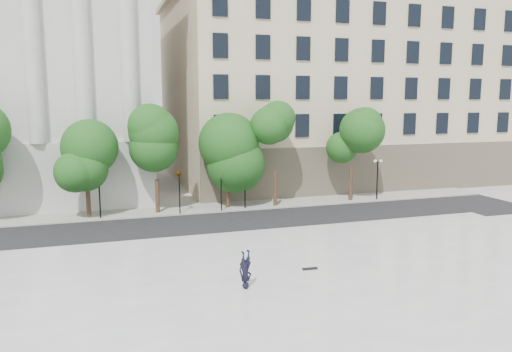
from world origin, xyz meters
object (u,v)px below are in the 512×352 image
at_px(skateboard, 310,269).
at_px(person_lying, 246,283).
at_px(traffic_light_east, 221,169).
at_px(traffic_light_west, 179,171).

bearing_deg(skateboard, person_lying, -155.43).
distance_m(traffic_light_east, person_lying, 19.19).
xyz_separation_m(traffic_light_west, traffic_light_east, (3.56, 0.00, 0.01)).
xyz_separation_m(person_lying, skateboard, (4.08, 1.56, -0.21)).
xyz_separation_m(traffic_light_east, person_lying, (-3.37, -18.65, -3.01)).
relative_size(traffic_light_west, person_lying, 2.25).
bearing_deg(person_lying, skateboard, 3.34).
relative_size(traffic_light_west, traffic_light_east, 1.00).
bearing_deg(skateboard, traffic_light_west, 107.62).
height_order(person_lying, skateboard, person_lying).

